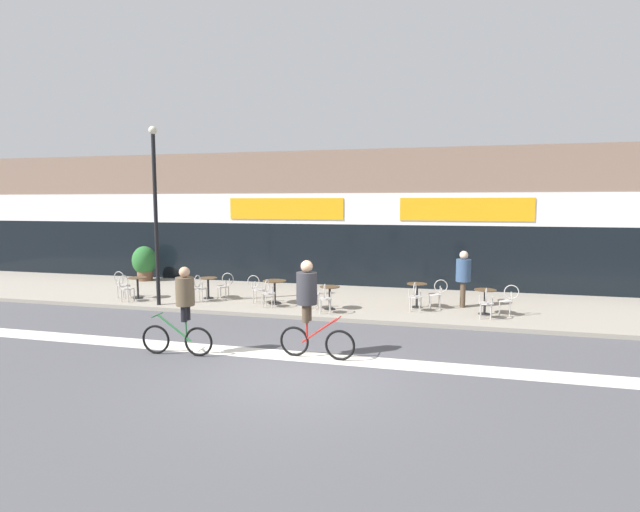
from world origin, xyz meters
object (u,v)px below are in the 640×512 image
cafe_chair_0_side (122,283)px  lamp_post (155,204)px  cafe_chair_0_near (126,286)px  cyclist_1 (309,301)px  cafe_chair_1_side (225,284)px  planter_pot (144,262)px  bistro_table_5 (485,297)px  cafe_chair_3_side (310,292)px  cafe_chair_2_side (256,287)px  bistro_table_3 (330,293)px  bistro_table_1 (208,284)px  cafe_chair_1_near (199,286)px  cafe_chair_5_near (486,301)px  cafe_chair_4_side (438,292)px  cafe_chair_2_near (268,291)px  pedestrian_near_end (463,274)px  cafe_chair_4_near (415,295)px  cafe_chair_3_near (325,296)px  bistro_table_0 (138,284)px  bistro_table_2 (275,287)px  cafe_chair_5_side (508,298)px  cyclist_0 (183,305)px

cafe_chair_0_side → lamp_post: (1.90, -0.76, 2.68)m
cafe_chair_0_near → cyclist_1: cyclist_1 is taller
cafe_chair_1_side → planter_pot: size_ratio=0.63×
bistro_table_5 → cafe_chair_3_side: cafe_chair_3_side is taller
cafe_chair_1_side → cafe_chair_2_side: bearing=161.7°
bistro_table_3 → cafe_chair_0_side: size_ratio=0.79×
bistro_table_1 → cafe_chair_1_near: size_ratio=0.79×
cafe_chair_5_near → lamp_post: size_ratio=0.16×
bistro_table_5 → cyclist_1: size_ratio=0.34×
bistro_table_5 → cafe_chair_0_side: 11.88m
cafe_chair_1_near → cafe_chair_2_side: 1.89m
cafe_chair_4_side → cafe_chair_0_side: bearing=-2.1°
bistro_table_1 → cafe_chair_1_side: (0.63, 0.01, 0.02)m
lamp_post → cyclist_1: size_ratio=2.61×
cafe_chair_2_near → cyclist_1: 4.87m
bistro_table_1 → pedestrian_near_end: bearing=5.0°
planter_pot → cyclist_1: size_ratio=0.67×
bistro_table_3 → cafe_chair_4_near: size_ratio=0.79×
cafe_chair_0_side → cafe_chair_2_near: bearing=-2.1°
cafe_chair_3_near → cafe_chair_0_side: bearing=77.1°
bistro_table_0 → cafe_chair_0_near: cafe_chair_0_near is taller
bistro_table_2 → cafe_chair_5_side: 7.07m
cafe_chair_1_side → cafe_chair_1_near: bearing=39.8°
planter_pot → cafe_chair_3_near: bearing=-25.6°
cafe_chair_2_side → pedestrian_near_end: 6.57m
bistro_table_1 → cafe_chair_0_near: 2.63m
cafe_chair_0_side → cafe_chair_1_near: (2.94, -0.03, 0.00)m
bistro_table_5 → cafe_chair_0_side: size_ratio=0.81×
cafe_chair_4_side → cafe_chair_1_near: bearing=-0.0°
cafe_chair_0_side → cafe_chair_4_near: bearing=2.5°
bistro_table_5 → cafe_chair_5_side: size_ratio=0.81×
bistro_table_0 → cafe_chair_4_side: cafe_chair_4_side is taller
cyclist_0 → cafe_chair_4_near: bearing=-135.9°
bistro_table_0 → cafe_chair_0_side: 0.63m
cafe_chair_2_side → cafe_chair_4_near: (5.08, -0.07, 0.00)m
cafe_chair_1_side → bistro_table_3: bearing=164.4°
bistro_table_1 → bistro_table_3: bearing=-8.7°
cafe_chair_5_near → bistro_table_5: bearing=6.2°
cafe_chair_1_side → cafe_chair_4_side: same height
cafe_chair_4_near → pedestrian_near_end: size_ratio=0.51×
cafe_chair_0_near → bistro_table_2: bearing=-71.2°
bistro_table_3 → cyclist_0: (-2.15, -4.90, 0.51)m
cafe_chair_3_side → cafe_chair_4_side: 3.92m
bistro_table_3 → cyclist_1: 4.45m
bistro_table_0 → cafe_chair_2_side: bearing=4.4°
cafe_chair_2_side → cafe_chair_4_side: bearing=0.8°
cafe_chair_2_near → cafe_chair_4_side: (5.09, 1.18, 0.00)m
cafe_chair_0_near → cafe_chair_3_near: (6.74, -0.07, 0.00)m
cafe_chair_0_side → cafe_chair_2_near: 5.44m
bistro_table_3 → cafe_chair_3_side: 0.63m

